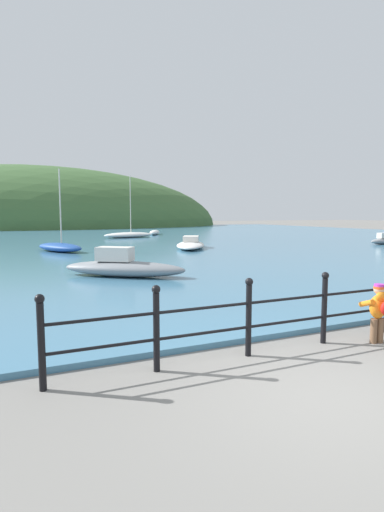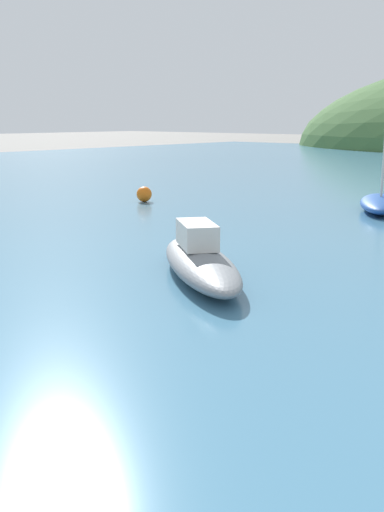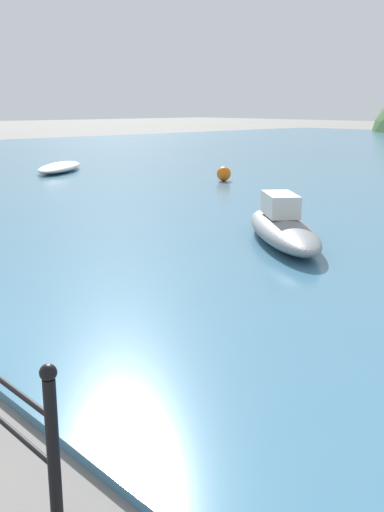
% 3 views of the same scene
% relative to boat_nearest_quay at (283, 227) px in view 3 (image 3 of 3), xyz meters
% --- Properties ---
extents(boat_nearest_quay, '(3.98, 3.38, 0.97)m').
position_rel_boat_nearest_quay_xyz_m(boat_nearest_quay, '(0.00, 0.00, 0.00)').
color(boat_nearest_quay, gray).
rests_on(boat_nearest_quay, water).
extents(boat_green_fishing, '(3.59, 3.82, 0.37)m').
position_rel_boat_nearest_quay_xyz_m(boat_green_fishing, '(-15.03, 3.49, -0.13)').
color(boat_green_fishing, silver).
rests_on(boat_green_fishing, water).
extents(mooring_buoy, '(0.53, 0.53, 0.53)m').
position_rel_boat_nearest_quay_xyz_m(mooring_buoy, '(-8.08, 6.39, -0.05)').
color(mooring_buoy, orange).
rests_on(mooring_buoy, water).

